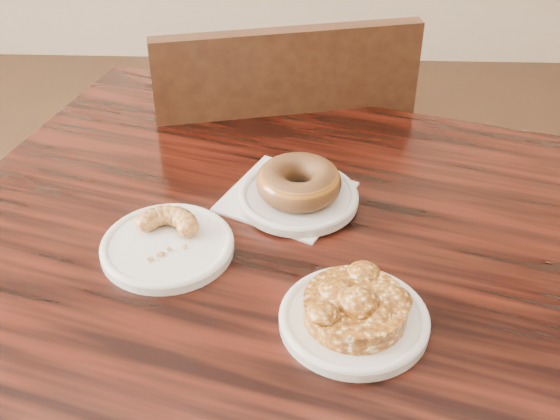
{
  "coord_description": "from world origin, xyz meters",
  "views": [
    {
      "loc": [
        0.06,
        -0.46,
        1.35
      ],
      "look_at": [
        0.03,
        0.28,
        0.8
      ],
      "focal_mm": 45.0,
      "sensor_mm": 36.0,
      "label": 1
    }
  ],
  "objects_px": {
    "cruller_fragment": "(166,235)",
    "chair_far": "(269,184)",
    "apple_fritter": "(355,304)",
    "glazed_donut": "(299,182)"
  },
  "relations": [
    {
      "from": "cruller_fragment",
      "to": "chair_far",
      "type": "bearing_deg",
      "value": 80.27
    },
    {
      "from": "chair_far",
      "to": "apple_fritter",
      "type": "height_order",
      "value": "chair_far"
    },
    {
      "from": "chair_far",
      "to": "glazed_donut",
      "type": "bearing_deg",
      "value": 85.38
    },
    {
      "from": "glazed_donut",
      "to": "cruller_fragment",
      "type": "height_order",
      "value": "glazed_donut"
    },
    {
      "from": "chair_far",
      "to": "glazed_donut",
      "type": "xyz_separation_m",
      "value": [
        0.07,
        -0.48,
        0.34
      ]
    },
    {
      "from": "apple_fritter",
      "to": "cruller_fragment",
      "type": "xyz_separation_m",
      "value": [
        -0.24,
        0.13,
        -0.01
      ]
    },
    {
      "from": "chair_far",
      "to": "cruller_fragment",
      "type": "xyz_separation_m",
      "value": [
        -0.1,
        -0.59,
        0.33
      ]
    },
    {
      "from": "apple_fritter",
      "to": "cruller_fragment",
      "type": "bearing_deg",
      "value": 152.5
    },
    {
      "from": "chair_far",
      "to": "glazed_donut",
      "type": "relative_size",
      "value": 7.37
    },
    {
      "from": "apple_fritter",
      "to": "glazed_donut",
      "type": "bearing_deg",
      "value": 106.14
    }
  ]
}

